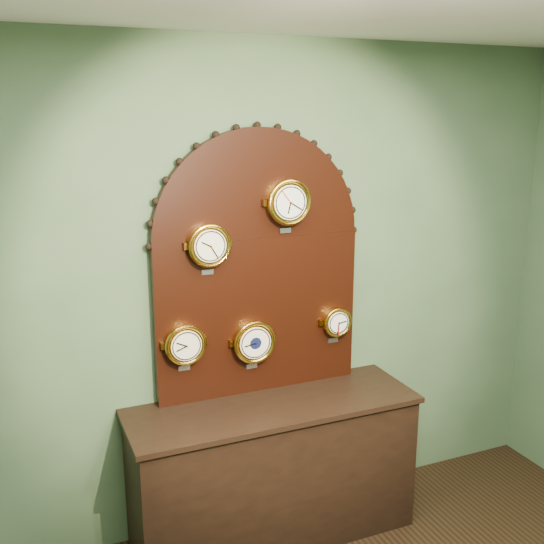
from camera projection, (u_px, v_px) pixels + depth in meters
name	position (u px, v px, depth m)	size (l,w,h in m)	color
wall_back	(255.00, 293.00, 3.67)	(4.00, 4.00, 0.00)	#486545
shop_counter	(273.00, 472.00, 3.68)	(1.60, 0.50, 0.80)	black
display_board	(258.00, 256.00, 3.57)	(1.26, 0.06, 1.53)	black
roman_clock	(209.00, 245.00, 3.37)	(0.23, 0.08, 0.29)	gold
arabic_clock	(288.00, 202.00, 3.50)	(0.26, 0.08, 0.31)	gold
hygrometer	(185.00, 344.00, 3.45)	(0.23, 0.08, 0.28)	gold
barometer	(254.00, 341.00, 3.61)	(0.25, 0.08, 0.30)	gold
tide_clock	(336.00, 322.00, 3.80)	(0.18, 0.08, 0.23)	gold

